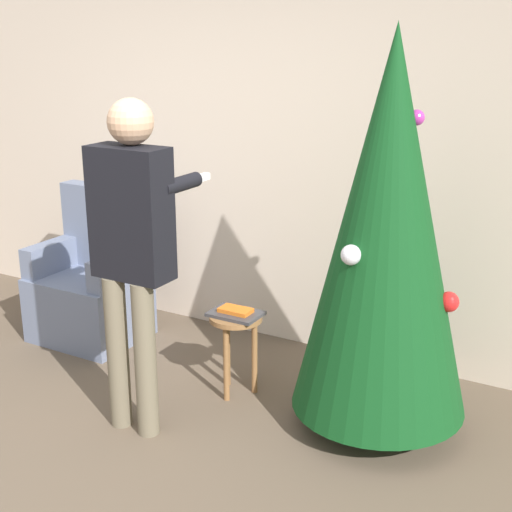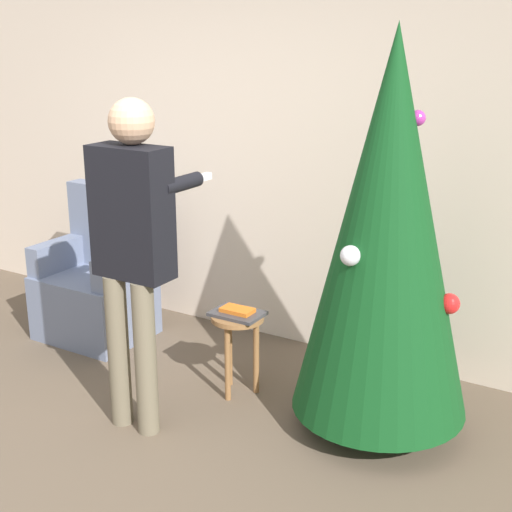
{
  "view_description": "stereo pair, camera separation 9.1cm",
  "coord_description": "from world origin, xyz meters",
  "px_view_note": "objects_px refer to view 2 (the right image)",
  "views": [
    {
      "loc": [
        2.4,
        -2.02,
        2.12
      ],
      "look_at": [
        0.65,
        1.05,
        1.0
      ],
      "focal_mm": 50.0,
      "sensor_mm": 36.0,
      "label": 1
    },
    {
      "loc": [
        2.47,
        -1.97,
        2.12
      ],
      "look_at": [
        0.65,
        1.05,
        1.0
      ],
      "focal_mm": 50.0,
      "sensor_mm": 36.0,
      "label": 2
    }
  ],
  "objects_px": {
    "armchair": "(99,285)",
    "side_stool": "(238,332)",
    "christmas_tree": "(387,229)",
    "person_standing": "(133,237)"
  },
  "relations": [
    {
      "from": "armchair",
      "to": "person_standing",
      "type": "distance_m",
      "value": 1.53
    },
    {
      "from": "armchair",
      "to": "side_stool",
      "type": "distance_m",
      "value": 1.36
    },
    {
      "from": "person_standing",
      "to": "christmas_tree",
      "type": "bearing_deg",
      "value": 28.96
    },
    {
      "from": "christmas_tree",
      "to": "side_stool",
      "type": "relative_size",
      "value": 4.27
    },
    {
      "from": "armchair",
      "to": "person_standing",
      "type": "height_order",
      "value": "person_standing"
    },
    {
      "from": "christmas_tree",
      "to": "person_standing",
      "type": "distance_m",
      "value": 1.33
    },
    {
      "from": "armchair",
      "to": "side_stool",
      "type": "relative_size",
      "value": 2.11
    },
    {
      "from": "person_standing",
      "to": "side_stool",
      "type": "height_order",
      "value": "person_standing"
    },
    {
      "from": "christmas_tree",
      "to": "person_standing",
      "type": "height_order",
      "value": "christmas_tree"
    },
    {
      "from": "person_standing",
      "to": "armchair",
      "type": "bearing_deg",
      "value": 142.5
    }
  ]
}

